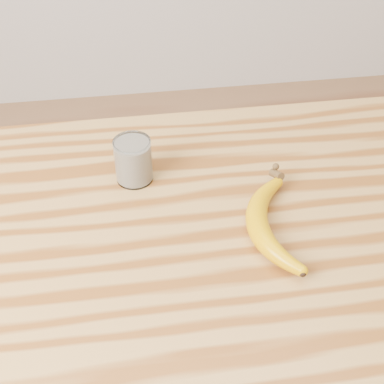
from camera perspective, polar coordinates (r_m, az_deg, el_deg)
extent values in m
cube|color=#A5793C|center=(0.98, 0.01, -5.45)|extent=(1.20, 0.80, 0.04)
cylinder|color=brown|center=(1.66, 17.12, -5.36)|extent=(0.06, 0.06, 0.86)
cylinder|color=white|center=(1.06, -6.28, 3.37)|extent=(0.07, 0.07, 0.09)
torus|color=white|center=(1.03, -6.46, 5.34)|extent=(0.07, 0.07, 0.00)
cylinder|color=beige|center=(1.06, -6.27, 3.24)|extent=(0.07, 0.07, 0.08)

